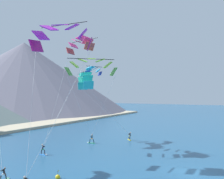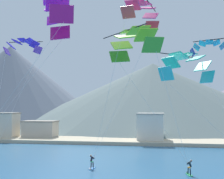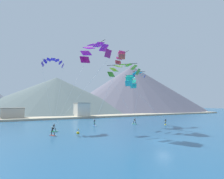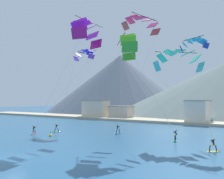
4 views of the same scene
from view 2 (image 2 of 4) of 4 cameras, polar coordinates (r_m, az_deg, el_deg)
The scene contains 13 objects.
kitesurfer_near_lead at distance 40.14m, azimuth -3.79°, elevation -13.50°, with size 0.61×1.77×1.84m.
kitesurfer_mid_center at distance 37.96m, azimuth 13.89°, elevation -14.04°, with size 0.81×1.79×1.82m.
parafoil_kite_near_lead at distance 37.76m, azimuth 5.53°, elevation 14.09°, with size 8.31×7.27×18.76m.
parafoil_kite_near_trail at distance 46.11m, azimuth -16.02°, elevation 7.73°, with size 5.62×8.04×16.10m.
parafoil_kite_mid_center at distance 33.96m, azimuth 3.80°, elevation 8.96°, with size 9.58×8.48×14.82m.
parafoil_kite_far_left at distance 36.15m, azimuth -10.02°, elevation 13.90°, with size 12.30×9.02×18.75m.
parafoil_kite_far_right at distance 39.04m, azimuth 13.62°, elevation 4.52°, with size 10.19×10.25×12.90m.
parafoil_kite_distant_high_outer at distance 39.29m, azimuth 17.40°, elevation 7.59°, with size 4.63×1.98×1.93m.
shoreline_strip at distance 67.27m, azimuth 3.79°, elevation -9.41°, with size 180.00×10.00×0.70m, color #BCAD8E.
shore_building_harbour_front at distance 75.12m, azimuth -13.01°, elevation -7.24°, with size 7.82×4.49×4.39m.
shore_building_quay_east at distance 68.02m, azimuth 7.08°, elevation -6.94°, with size 5.72×6.60×6.31m.
mountain_peak_west_ridge at distance 137.18m, azimuth -18.20°, elevation 0.77°, with size 83.28×83.28×32.92m.
mountain_peak_central_summit at distance 120.04m, azimuth 7.49°, elevation -0.96°, with size 105.04×105.04×24.06m.
Camera 2 is at (6.89, -15.84, 7.94)m, focal length 50.00 mm.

